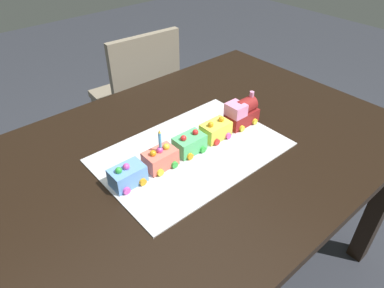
{
  "coord_description": "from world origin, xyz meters",
  "views": [
    {
      "loc": [
        0.64,
        0.7,
        1.45
      ],
      "look_at": [
        0.06,
        0.02,
        0.77
      ],
      "focal_mm": 32.41,
      "sensor_mm": 36.0,
      "label": 1
    }
  ],
  "objects_px": {
    "cake_car_caboose_mint_green": "(190,144)",
    "cake_car_tanker_sky_blue": "(127,175)",
    "cake_car_flatbed_coral": "(160,158)",
    "cake_locomotive": "(242,113)",
    "cake_car_gondola_lemon": "(216,130)",
    "dining_table": "(201,167)",
    "birthday_candle": "(160,139)",
    "chair": "(139,96)"
  },
  "relations": [
    {
      "from": "cake_car_caboose_mint_green",
      "to": "cake_car_tanker_sky_blue",
      "type": "height_order",
      "value": "same"
    },
    {
      "from": "cake_car_caboose_mint_green",
      "to": "cake_car_flatbed_coral",
      "type": "distance_m",
      "value": 0.12
    },
    {
      "from": "cake_locomotive",
      "to": "cake_car_tanker_sky_blue",
      "type": "xyz_separation_m",
      "value": [
        0.48,
        0.0,
        -0.02
      ]
    },
    {
      "from": "cake_locomotive",
      "to": "cake_car_tanker_sky_blue",
      "type": "relative_size",
      "value": 1.4
    },
    {
      "from": "cake_car_gondola_lemon",
      "to": "cake_car_flatbed_coral",
      "type": "relative_size",
      "value": 1.0
    },
    {
      "from": "dining_table",
      "to": "birthday_candle",
      "type": "height_order",
      "value": "birthday_candle"
    },
    {
      "from": "chair",
      "to": "birthday_candle",
      "type": "relative_size",
      "value": 13.64
    },
    {
      "from": "dining_table",
      "to": "cake_car_caboose_mint_green",
      "type": "relative_size",
      "value": 14.0
    },
    {
      "from": "dining_table",
      "to": "cake_car_tanker_sky_blue",
      "type": "distance_m",
      "value": 0.33
    },
    {
      "from": "cake_car_tanker_sky_blue",
      "to": "cake_locomotive",
      "type": "bearing_deg",
      "value": -180.0
    },
    {
      "from": "chair",
      "to": "cake_car_tanker_sky_blue",
      "type": "xyz_separation_m",
      "value": [
        0.57,
        0.84,
        0.3
      ]
    },
    {
      "from": "cake_locomotive",
      "to": "birthday_candle",
      "type": "height_order",
      "value": "birthday_candle"
    },
    {
      "from": "cake_car_caboose_mint_green",
      "to": "dining_table",
      "type": "bearing_deg",
      "value": -171.13
    },
    {
      "from": "dining_table",
      "to": "cake_car_tanker_sky_blue",
      "type": "bearing_deg",
      "value": 1.86
    },
    {
      "from": "dining_table",
      "to": "cake_car_gondola_lemon",
      "type": "height_order",
      "value": "cake_car_gondola_lemon"
    },
    {
      "from": "chair",
      "to": "cake_locomotive",
      "type": "xyz_separation_m",
      "value": [
        0.09,
        0.84,
        0.32
      ]
    },
    {
      "from": "chair",
      "to": "cake_car_tanker_sky_blue",
      "type": "relative_size",
      "value": 8.6
    },
    {
      "from": "cake_car_caboose_mint_green",
      "to": "cake_car_flatbed_coral",
      "type": "bearing_deg",
      "value": 0.0
    },
    {
      "from": "cake_car_flatbed_coral",
      "to": "chair",
      "type": "bearing_deg",
      "value": -118.17
    },
    {
      "from": "cake_car_flatbed_coral",
      "to": "birthday_candle",
      "type": "distance_m",
      "value": 0.07
    },
    {
      "from": "cake_car_gondola_lemon",
      "to": "birthday_candle",
      "type": "height_order",
      "value": "birthday_candle"
    },
    {
      "from": "cake_car_gondola_lemon",
      "to": "cake_car_tanker_sky_blue",
      "type": "bearing_deg",
      "value": 0.0
    },
    {
      "from": "cake_car_gondola_lemon",
      "to": "cake_car_flatbed_coral",
      "type": "bearing_deg",
      "value": 0.0
    },
    {
      "from": "cake_car_gondola_lemon",
      "to": "birthday_candle",
      "type": "distance_m",
      "value": 0.24
    },
    {
      "from": "birthday_candle",
      "to": "cake_car_caboose_mint_green",
      "type": "bearing_deg",
      "value": 180.0
    },
    {
      "from": "dining_table",
      "to": "cake_car_tanker_sky_blue",
      "type": "height_order",
      "value": "cake_car_tanker_sky_blue"
    },
    {
      "from": "cake_locomotive",
      "to": "birthday_candle",
      "type": "xyz_separation_m",
      "value": [
        0.36,
        0.0,
        0.06
      ]
    },
    {
      "from": "dining_table",
      "to": "cake_car_caboose_mint_green",
      "type": "xyz_separation_m",
      "value": [
        0.06,
        0.01,
        0.14
      ]
    },
    {
      "from": "cake_car_gondola_lemon",
      "to": "cake_car_flatbed_coral",
      "type": "distance_m",
      "value": 0.24
    },
    {
      "from": "birthday_candle",
      "to": "chair",
      "type": "bearing_deg",
      "value": -118.01
    },
    {
      "from": "cake_car_caboose_mint_green",
      "to": "birthday_candle",
      "type": "bearing_deg",
      "value": -0.0
    },
    {
      "from": "dining_table",
      "to": "cake_locomotive",
      "type": "relative_size",
      "value": 10.0
    },
    {
      "from": "chair",
      "to": "cake_car_caboose_mint_green",
      "type": "bearing_deg",
      "value": 72.42
    },
    {
      "from": "cake_car_gondola_lemon",
      "to": "cake_car_caboose_mint_green",
      "type": "distance_m",
      "value": 0.12
    },
    {
      "from": "cake_car_gondola_lemon",
      "to": "cake_car_flatbed_coral",
      "type": "xyz_separation_m",
      "value": [
        0.24,
        0.0,
        0.0
      ]
    },
    {
      "from": "birthday_candle",
      "to": "cake_car_flatbed_coral",
      "type": "bearing_deg",
      "value": 0.0
    },
    {
      "from": "cake_car_tanker_sky_blue",
      "to": "birthday_candle",
      "type": "xyz_separation_m",
      "value": [
        -0.12,
        -0.0,
        0.07
      ]
    },
    {
      "from": "cake_locomotive",
      "to": "dining_table",
      "type": "bearing_deg",
      "value": -3.0
    },
    {
      "from": "cake_locomotive",
      "to": "cake_car_caboose_mint_green",
      "type": "relative_size",
      "value": 1.4
    },
    {
      "from": "chair",
      "to": "cake_car_caboose_mint_green",
      "type": "xyz_separation_m",
      "value": [
        0.33,
        0.84,
        0.3
      ]
    },
    {
      "from": "chair",
      "to": "cake_car_gondola_lemon",
      "type": "relative_size",
      "value": 8.6
    },
    {
      "from": "chair",
      "to": "birthday_candle",
      "type": "xyz_separation_m",
      "value": [
        0.45,
        0.84,
        0.37
      ]
    }
  ]
}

